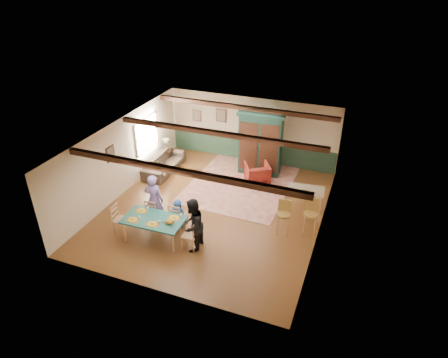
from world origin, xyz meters
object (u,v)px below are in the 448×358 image
(dining_chair_far_right, at_px, (177,216))
(table_lamp, at_px, (166,145))
(bar_stool_right, at_px, (310,218))
(counter_table, at_px, (304,202))
(person_woman, at_px, (193,225))
(person_man, at_px, (154,200))
(cat, at_px, (169,222))
(armchair, at_px, (257,174))
(end_table, at_px, (167,156))
(bar_stool_left, at_px, (283,218))
(sofa, at_px, (164,163))
(dining_chair_far_left, at_px, (154,211))
(armoire, at_px, (260,143))
(dining_chair_end_left, at_px, (121,219))
(person_child, at_px, (178,214))
(dining_chair_end_right, at_px, (190,234))
(dining_table, at_px, (155,229))

(dining_chair_far_right, xyz_separation_m, table_lamp, (-2.53, 4.05, 0.29))
(bar_stool_right, bearing_deg, counter_table, 102.50)
(table_lamp, bearing_deg, person_woman, -54.38)
(person_man, bearing_deg, dining_chair_far_right, 174.29)
(cat, xyz_separation_m, bar_stool_right, (3.72, 1.97, -0.23))
(armchair, distance_m, end_table, 4.03)
(table_lamp, bearing_deg, cat, -60.95)
(cat, bearing_deg, table_lamp, 117.42)
(end_table, xyz_separation_m, table_lamp, (0.00, 0.00, 0.50))
(dining_chair_far_right, bearing_deg, bar_stool_left, -165.17)
(dining_chair_far_right, height_order, cat, dining_chair_far_right)
(counter_table, bearing_deg, sofa, 169.24)
(dining_chair_far_left, distance_m, end_table, 4.43)
(armoire, height_order, armchair, armoire)
(dining_chair_end_left, relative_size, cat, 2.64)
(dining_chair_far_left, xyz_separation_m, end_table, (-1.73, 4.07, -0.21))
(person_man, height_order, cat, person_man)
(person_man, xyz_separation_m, person_child, (0.80, 0.02, -0.36))
(table_lamp, bearing_deg, armchair, -5.64)
(dining_chair_far_left, height_order, counter_table, counter_table)
(person_child, height_order, sofa, person_child)
(armoire, relative_size, armchair, 2.85)
(dining_chair_end_right, height_order, bar_stool_right, bar_stool_right)
(armoire, bearing_deg, dining_table, -111.78)
(armchair, height_order, bar_stool_left, bar_stool_left)
(person_child, distance_m, table_lamp, 4.71)
(armoire, bearing_deg, person_woman, -98.78)
(dining_table, distance_m, bar_stool_left, 3.87)
(dining_chair_end_right, bearing_deg, bar_stool_right, 119.14)
(dining_chair_end_right, bearing_deg, dining_table, -90.00)
(bar_stool_left, bearing_deg, table_lamp, 145.20)
(cat, bearing_deg, counter_table, 40.13)
(dining_chair_far_right, bearing_deg, armchair, -113.70)
(person_man, bearing_deg, dining_chair_end_left, 46.85)
(dining_table, height_order, armoire, armoire)
(dining_table, relative_size, dining_chair_far_right, 1.89)
(dining_chair_end_right, height_order, bar_stool_left, bar_stool_left)
(person_man, height_order, table_lamp, person_man)
(counter_table, distance_m, bar_stool_left, 1.32)
(dining_chair_end_left, distance_m, person_woman, 2.43)
(cat, bearing_deg, dining_chair_end_right, 9.46)
(bar_stool_right, bearing_deg, person_woman, -155.68)
(dining_table, bearing_deg, end_table, 114.22)
(counter_table, bearing_deg, dining_chair_far_right, -148.29)
(person_child, distance_m, bar_stool_right, 4.04)
(cat, bearing_deg, dining_chair_end_left, 176.63)
(armchair, distance_m, table_lamp, 4.05)
(dining_table, xyz_separation_m, counter_table, (3.90, 2.91, 0.11))
(bar_stool_right, bearing_deg, cat, -159.26)
(cat, bearing_deg, dining_chair_far_right, 100.37)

